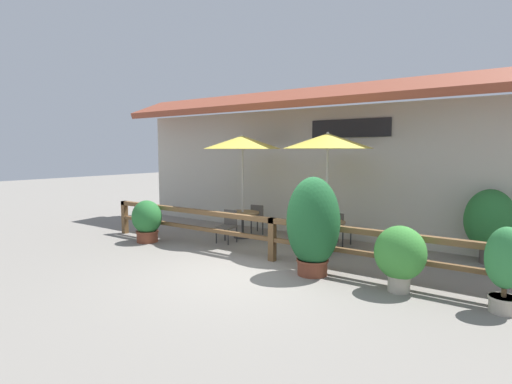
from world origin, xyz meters
The scene contains 16 objects.
ground_plane centered at (0.00, 0.00, 0.00)m, with size 60.00×60.00×0.00m, color gray.
building_facade centered at (0.00, 4.10, 2.17)m, with size 14.28×1.49×4.23m.
patio_railing centered at (0.00, 1.05, 0.70)m, with size 10.40×0.14×0.95m.
patio_umbrella_near centered at (-1.97, 2.58, 2.63)m, with size 2.14×2.14×2.85m.
dining_table_near centered at (-1.97, 2.58, 0.57)m, with size 0.92×0.92×0.72m.
chair_near_streetside centered at (-1.91, 1.87, 0.48)m, with size 0.45×0.45×0.85m.
chair_near_wallside centered at (-1.90, 3.29, 0.48)m, with size 0.47×0.47×0.85m.
patio_umbrella_middle centered at (0.56, 2.59, 2.63)m, with size 2.14×2.14×2.85m.
dining_table_middle centered at (0.56, 2.59, 0.57)m, with size 0.92×0.92×0.72m.
chair_middle_streetside centered at (0.53, 1.92, 0.48)m, with size 0.49×0.49×0.85m.
chair_middle_wallside centered at (0.61, 3.25, 0.48)m, with size 0.48×0.48×0.85m.
potted_plant_corner_fern centered at (-3.71, 0.69, 0.59)m, with size 0.83×0.74×1.11m.
potted_plant_entrance_palm centered at (2.82, 0.69, 0.64)m, with size 0.87×0.78×1.14m.
potted_plant_small_flowering centered at (1.17, 0.68, 0.99)m, with size 1.05×0.95×1.91m.
potted_plant_tall_tropical centered at (4.35, 0.67, 0.74)m, with size 0.58×0.52×1.30m.
potted_plant_broad_leaf centered at (3.89, 3.55, 0.91)m, with size 1.01×0.90×1.60m.
Camera 1 is at (4.64, -6.15, 2.41)m, focal length 28.00 mm.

